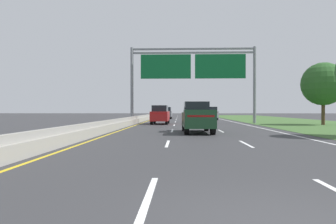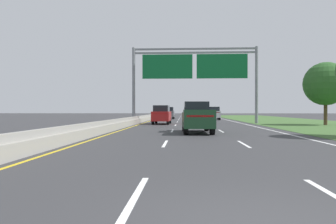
{
  "view_description": "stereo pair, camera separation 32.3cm",
  "coord_description": "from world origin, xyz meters",
  "px_view_note": "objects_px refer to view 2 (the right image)",
  "views": [
    {
      "loc": [
        -1.27,
        -4.31,
        1.6
      ],
      "look_at": [
        -2.15,
        18.94,
        1.45
      ],
      "focal_mm": 33.41,
      "sensor_mm": 36.0,
      "label": 1
    },
    {
      "loc": [
        -0.95,
        -4.29,
        1.6
      ],
      "look_at": [
        -2.15,
        18.94,
        1.45
      ],
      "focal_mm": 33.41,
      "sensor_mm": 36.0,
      "label": 2
    }
  ],
  "objects_px": {
    "car_red_left_lane_suv": "(162,114)",
    "roadside_tree_mid": "(326,84)",
    "car_white_right_lane_suv": "(214,113)",
    "overhead_sign_gantry": "(195,69)",
    "car_grey_left_lane_suv": "(169,113)",
    "pickup_truck_darkgreen": "(197,117)"
  },
  "relations": [
    {
      "from": "pickup_truck_darkgreen",
      "to": "car_grey_left_lane_suv",
      "type": "relative_size",
      "value": 1.16
    },
    {
      "from": "pickup_truck_darkgreen",
      "to": "car_grey_left_lane_suv",
      "type": "height_order",
      "value": "pickup_truck_darkgreen"
    },
    {
      "from": "pickup_truck_darkgreen",
      "to": "roadside_tree_mid",
      "type": "distance_m",
      "value": 18.51
    },
    {
      "from": "overhead_sign_gantry",
      "to": "car_red_left_lane_suv",
      "type": "relative_size",
      "value": 3.18
    },
    {
      "from": "car_red_left_lane_suv",
      "to": "roadside_tree_mid",
      "type": "distance_m",
      "value": 17.84
    },
    {
      "from": "overhead_sign_gantry",
      "to": "car_red_left_lane_suv",
      "type": "xyz_separation_m",
      "value": [
        -3.78,
        -2.08,
        -5.38
      ]
    },
    {
      "from": "pickup_truck_darkgreen",
      "to": "car_red_left_lane_suv",
      "type": "bearing_deg",
      "value": 12.95
    },
    {
      "from": "overhead_sign_gantry",
      "to": "roadside_tree_mid",
      "type": "xyz_separation_m",
      "value": [
        13.68,
        -3.69,
        -2.12
      ]
    },
    {
      "from": "car_grey_left_lane_suv",
      "to": "roadside_tree_mid",
      "type": "relative_size",
      "value": 0.71
    },
    {
      "from": "car_grey_left_lane_suv",
      "to": "car_red_left_lane_suv",
      "type": "xyz_separation_m",
      "value": [
        0.19,
        -20.52,
        0.0
      ]
    },
    {
      "from": "car_grey_left_lane_suv",
      "to": "car_red_left_lane_suv",
      "type": "bearing_deg",
      "value": -178.78
    },
    {
      "from": "pickup_truck_darkgreen",
      "to": "roadside_tree_mid",
      "type": "height_order",
      "value": "roadside_tree_mid"
    },
    {
      "from": "car_white_right_lane_suv",
      "to": "car_grey_left_lane_suv",
      "type": "xyz_separation_m",
      "value": [
        -7.56,
        4.77,
        0.0
      ]
    },
    {
      "from": "pickup_truck_darkgreen",
      "to": "car_red_left_lane_suv",
      "type": "distance_m",
      "value": 13.7
    },
    {
      "from": "pickup_truck_darkgreen",
      "to": "car_grey_left_lane_suv",
      "type": "xyz_separation_m",
      "value": [
        -3.64,
        33.78,
        0.02
      ]
    },
    {
      "from": "roadside_tree_mid",
      "to": "pickup_truck_darkgreen",
      "type": "bearing_deg",
      "value": -140.28
    },
    {
      "from": "car_red_left_lane_suv",
      "to": "roadside_tree_mid",
      "type": "height_order",
      "value": "roadside_tree_mid"
    },
    {
      "from": "car_white_right_lane_suv",
      "to": "overhead_sign_gantry",
      "type": "bearing_deg",
      "value": 166.65
    },
    {
      "from": "pickup_truck_darkgreen",
      "to": "roadside_tree_mid",
      "type": "xyz_separation_m",
      "value": [
        14.02,
        11.64,
        3.29
      ]
    },
    {
      "from": "pickup_truck_darkgreen",
      "to": "car_white_right_lane_suv",
      "type": "height_order",
      "value": "pickup_truck_darkgreen"
    },
    {
      "from": "car_white_right_lane_suv",
      "to": "roadside_tree_mid",
      "type": "distance_m",
      "value": 20.35
    },
    {
      "from": "overhead_sign_gantry",
      "to": "car_white_right_lane_suv",
      "type": "relative_size",
      "value": 3.17
    }
  ]
}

